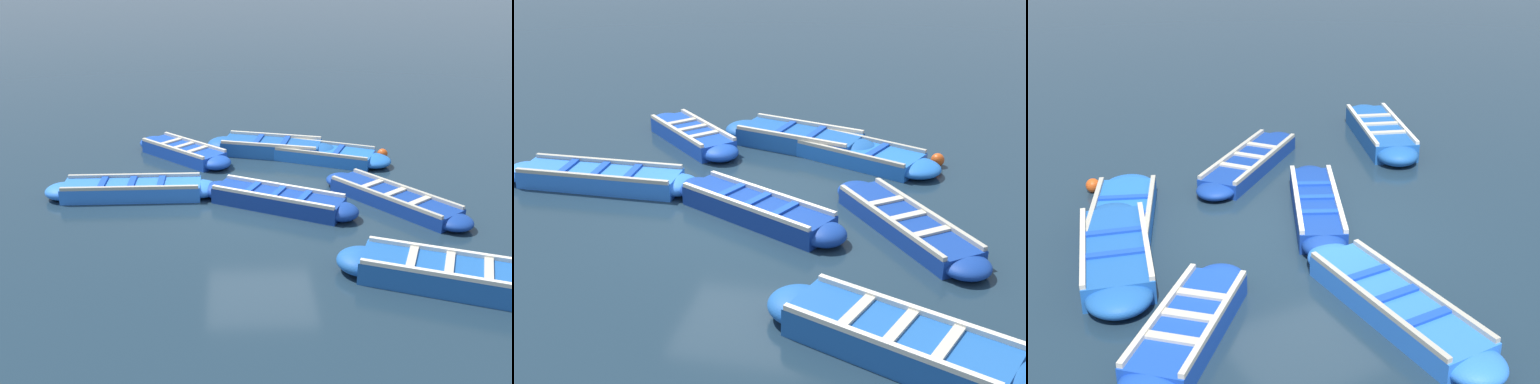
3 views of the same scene
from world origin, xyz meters
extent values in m
plane|color=#1C303F|center=(0.00, 0.00, 0.00)|extent=(120.00, 120.00, 0.00)
cube|color=navy|center=(-0.32, 0.46, 0.17)|extent=(2.83, 1.96, 0.34)
ellipsoid|color=navy|center=(0.92, -0.18, 0.17)|extent=(0.98, 0.97, 0.34)
ellipsoid|color=navy|center=(-1.55, 1.09, 0.17)|extent=(0.98, 0.97, 0.34)
cube|color=silver|center=(-0.16, 0.77, 0.38)|extent=(2.46, 1.32, 0.07)
cube|color=silver|center=(-0.48, 0.15, 0.38)|extent=(2.46, 1.32, 0.07)
cube|color=#1947B7|center=(0.21, 0.19, 0.36)|extent=(0.44, 0.67, 0.04)
cube|color=#1947B7|center=(-0.32, 0.46, 0.36)|extent=(0.44, 0.67, 0.04)
cube|color=#1947B7|center=(-0.84, 0.73, 0.36)|extent=(0.44, 0.67, 0.04)
cube|color=blue|center=(-1.76, -2.57, 0.15)|extent=(2.64, 1.91, 0.30)
ellipsoid|color=blue|center=(-0.65, -3.06, 0.15)|extent=(1.27, 1.26, 0.30)
ellipsoid|color=blue|center=(-2.88, -2.09, 0.15)|extent=(1.27, 1.26, 0.30)
cube|color=#B2AD9E|center=(-1.58, -2.14, 0.33)|extent=(2.22, 1.02, 0.07)
cube|color=#B2AD9E|center=(-1.95, -3.01, 0.33)|extent=(2.22, 1.02, 0.07)
cube|color=#1947B7|center=(-1.45, -2.71, 0.32)|extent=(0.49, 0.89, 0.04)
cube|color=#1947B7|center=(-2.08, -2.43, 0.32)|extent=(0.49, 0.89, 0.04)
cube|color=#1947B7|center=(1.91, -2.90, 0.16)|extent=(2.30, 2.28, 0.32)
ellipsoid|color=#1947B7|center=(2.77, -3.74, 0.16)|extent=(1.11, 1.11, 0.32)
ellipsoid|color=#1947B7|center=(1.06, -2.06, 0.16)|extent=(1.11, 1.11, 0.32)
cube|color=beige|center=(2.18, -2.63, 0.36)|extent=(1.74, 1.70, 0.07)
cube|color=beige|center=(1.65, -3.17, 0.36)|extent=(1.74, 1.70, 0.07)
cube|color=beige|center=(2.28, -3.26, 0.34)|extent=(0.62, 0.63, 0.04)
cube|color=beige|center=(1.91, -2.90, 0.34)|extent=(0.62, 0.63, 0.04)
cube|color=beige|center=(1.55, -2.54, 0.34)|extent=(0.62, 0.63, 0.04)
cube|color=#1E59AD|center=(-0.41, -3.12, 0.18)|extent=(2.74, 1.66, 0.37)
ellipsoid|color=#1E59AD|center=(0.82, -3.47, 0.18)|extent=(1.18, 1.16, 0.37)
ellipsoid|color=#1E59AD|center=(-1.64, -2.78, 0.18)|extent=(1.18, 1.16, 0.37)
cube|color=beige|center=(-0.29, -2.67, 0.40)|extent=(2.44, 0.75, 0.07)
cube|color=beige|center=(-0.54, -3.57, 0.40)|extent=(2.44, 0.75, 0.07)
cube|color=#1947B7|center=(-0.06, -3.22, 0.39)|extent=(0.37, 0.90, 0.04)
cube|color=#1947B7|center=(-0.76, -3.03, 0.39)|extent=(0.37, 0.90, 0.04)
cube|color=navy|center=(-2.81, 0.43, 0.14)|extent=(2.43, 2.82, 0.28)
ellipsoid|color=navy|center=(-1.91, -0.73, 0.14)|extent=(1.06, 1.06, 0.28)
ellipsoid|color=navy|center=(-3.70, 1.60, 0.14)|extent=(1.06, 1.06, 0.28)
cube|color=#B2AD9E|center=(-2.52, 0.66, 0.32)|extent=(1.82, 2.33, 0.07)
cube|color=#B2AD9E|center=(-3.09, 0.21, 0.32)|extent=(1.82, 2.33, 0.07)
cube|color=beige|center=(-2.42, -0.06, 0.30)|extent=(0.65, 0.55, 0.04)
cube|color=beige|center=(-2.81, 0.43, 0.30)|extent=(0.65, 0.55, 0.04)
cube|color=beige|center=(-3.19, 0.93, 0.30)|extent=(0.65, 0.55, 0.04)
cube|color=blue|center=(2.84, -0.27, 0.16)|extent=(3.01, 0.88, 0.33)
ellipsoid|color=blue|center=(4.34, -0.26, 0.16)|extent=(0.81, 0.79, 0.33)
ellipsoid|color=blue|center=(1.34, -0.29, 0.16)|extent=(0.81, 0.79, 0.33)
cube|color=#B2AD9E|center=(2.84, 0.11, 0.36)|extent=(2.94, 0.11, 0.07)
cube|color=#B2AD9E|center=(2.85, -0.66, 0.36)|extent=(2.94, 0.11, 0.07)
cube|color=#1947B7|center=(3.48, -0.27, 0.35)|extent=(0.15, 0.75, 0.04)
cube|color=#1947B7|center=(2.84, -0.27, 0.35)|extent=(0.15, 0.75, 0.04)
cube|color=#1947B7|center=(2.21, -0.28, 0.35)|extent=(0.15, 0.75, 0.04)
cube|color=#1E59AD|center=(-2.85, 3.74, 0.20)|extent=(2.93, 1.91, 0.39)
ellipsoid|color=#1E59AD|center=(-1.56, 3.22, 0.20)|extent=(1.14, 1.13, 0.39)
ellipsoid|color=#1E59AD|center=(-4.14, 4.26, 0.20)|extent=(1.14, 1.13, 0.39)
cube|color=silver|center=(-2.69, 4.14, 0.43)|extent=(2.56, 1.10, 0.07)
cube|color=silver|center=(-3.01, 3.35, 0.43)|extent=(2.56, 1.10, 0.07)
cube|color=beige|center=(-2.30, 3.52, 0.41)|extent=(0.44, 0.81, 0.04)
cube|color=beige|center=(-2.85, 3.74, 0.41)|extent=(0.44, 0.81, 0.04)
cube|color=beige|center=(-3.40, 3.96, 0.41)|extent=(0.44, 0.81, 0.04)
sphere|color=#E05119|center=(-3.29, -2.65, 0.13)|extent=(0.27, 0.27, 0.27)
camera|label=1|loc=(0.59, 12.08, 5.09)|focal=42.00mm
camera|label=2|loc=(-2.84, 10.99, 5.31)|focal=50.00mm
camera|label=3|loc=(9.17, -5.66, 5.51)|focal=50.00mm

